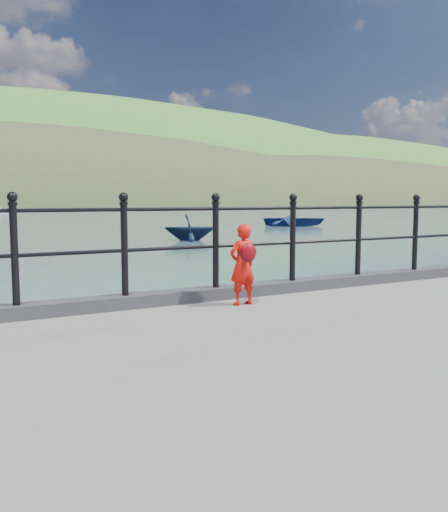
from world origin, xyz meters
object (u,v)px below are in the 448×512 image
railing (172,236)px  launch_blue (294,220)px  child (243,264)px  launch_navy (190,227)px

railing → launch_blue: 40.40m
launch_blue → child: bearing=178.0°
railing → launch_blue: bearing=51.4°
child → launch_navy: (9.60, 21.57, -0.77)m
railing → launch_navy: bearing=64.0°
launch_blue → railing: bearing=176.8°
child → launch_blue: 40.36m
railing → child: 0.92m
railing → launch_navy: (10.29, 21.06, -1.10)m
railing → launch_blue: (25.20, 31.55, -1.28)m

